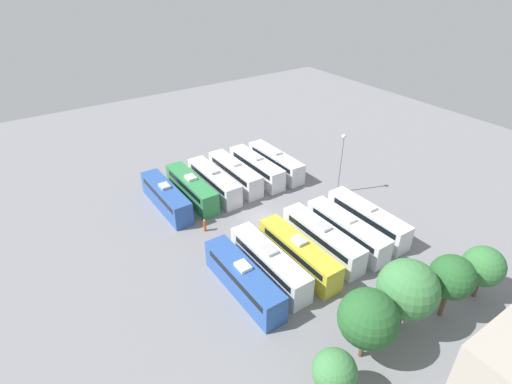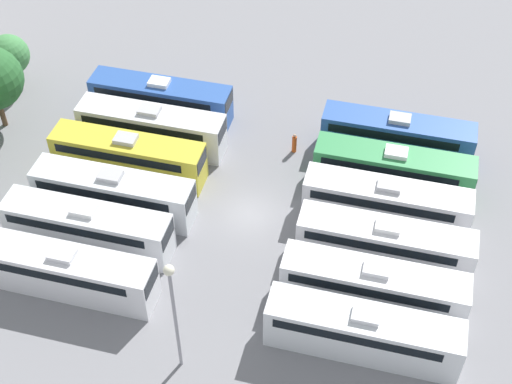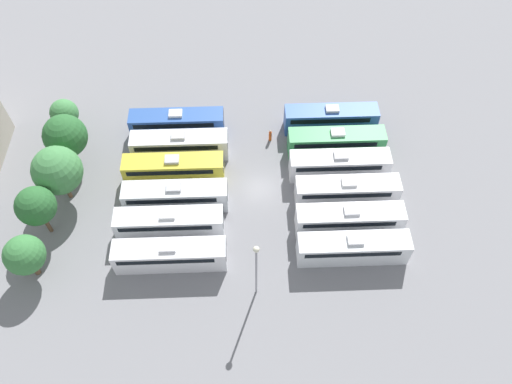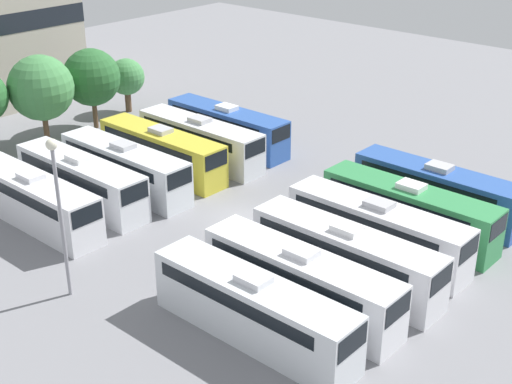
{
  "view_description": "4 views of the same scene",
  "coord_description": "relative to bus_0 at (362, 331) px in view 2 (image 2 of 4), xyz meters",
  "views": [
    {
      "loc": [
        24.76,
        34.98,
        29.82
      ],
      "look_at": [
        -0.21,
        -1.68,
        3.05
      ],
      "focal_mm": 28.0,
      "sensor_mm": 36.0,
      "label": 1
    },
    {
      "loc": [
        -33.72,
        -9.14,
        36.82
      ],
      "look_at": [
        0.59,
        -0.38,
        1.77
      ],
      "focal_mm": 50.0,
      "sensor_mm": 36.0,
      "label": 2
    },
    {
      "loc": [
        -33.7,
        1.55,
        46.72
      ],
      "look_at": [
        -1.49,
        0.38,
        1.47
      ],
      "focal_mm": 35.0,
      "sensor_mm": 36.0,
      "label": 3
    },
    {
      "loc": [
        -30.74,
        -28.54,
        21.26
      ],
      "look_at": [
        -0.6,
        -1.99,
        2.77
      ],
      "focal_mm": 50.0,
      "sensor_mm": 36.0,
      "label": 4
    }
  ],
  "objects": [
    {
      "name": "ground_plane",
      "position": [
        9.08,
        9.27,
        -1.76
      ],
      "size": [
        115.21,
        115.21,
        0.0
      ],
      "primitive_type": "plane",
      "color": "gray"
    },
    {
      "name": "bus_0",
      "position": [
        0.0,
        0.0,
        0.0
      ],
      "size": [
        2.51,
        11.46,
        3.56
      ],
      "color": "silver",
      "rests_on": "ground_plane"
    },
    {
      "name": "bus_1",
      "position": [
        3.5,
        -0.15,
        0.0
      ],
      "size": [
        2.51,
        11.46,
        3.56
      ],
      "color": "white",
      "rests_on": "ground_plane"
    },
    {
      "name": "bus_2",
      "position": [
        7.19,
        -0.4,
        0.0
      ],
      "size": [
        2.51,
        11.46,
        3.56
      ],
      "color": "silver",
      "rests_on": "ground_plane"
    },
    {
      "name": "bus_3",
      "position": [
        10.94,
        -0.04,
        0.0
      ],
      "size": [
        2.51,
        11.46,
        3.56
      ],
      "color": "silver",
      "rests_on": "ground_plane"
    },
    {
      "name": "bus_4",
      "position": [
        14.43,
        -0.13,
        0.0
      ],
      "size": [
        2.51,
        11.46,
        3.56
      ],
      "color": "#338C4C",
      "rests_on": "ground_plane"
    },
    {
      "name": "bus_5",
      "position": [
        18.29,
        0.03,
        0.0
      ],
      "size": [
        2.51,
        11.46,
        3.56
      ],
      "color": "#2D56A8",
      "rests_on": "ground_plane"
    },
    {
      "name": "bus_6",
      "position": [
        -0.12,
        18.72,
        0.0
      ],
      "size": [
        2.51,
        11.46,
        3.56
      ],
      "color": "silver",
      "rests_on": "ground_plane"
    },
    {
      "name": "bus_7",
      "position": [
        3.73,
        19.01,
        0.0
      ],
      "size": [
        2.51,
        11.46,
        3.56
      ],
      "color": "silver",
      "rests_on": "ground_plane"
    },
    {
      "name": "bus_8",
      "position": [
        7.18,
        18.58,
        0.0
      ],
      "size": [
        2.51,
        11.46,
        3.56
      ],
      "color": "silver",
      "rests_on": "ground_plane"
    },
    {
      "name": "bus_9",
      "position": [
        11.05,
        19.0,
        0.0
      ],
      "size": [
        2.51,
        11.46,
        3.56
      ],
      "color": "gold",
      "rests_on": "ground_plane"
    },
    {
      "name": "bus_10",
      "position": [
        14.61,
        18.5,
        0.0
      ],
      "size": [
        2.51,
        11.46,
        3.56
      ],
      "color": "silver",
      "rests_on": "ground_plane"
    },
    {
      "name": "bus_11",
      "position": [
        18.18,
        19.01,
        0.0
      ],
      "size": [
        2.51,
        11.46,
        3.56
      ],
      "color": "#2D56A8",
      "rests_on": "ground_plane"
    },
    {
      "name": "worker_person",
      "position": [
        16.53,
        7.58,
        -0.97
      ],
      "size": [
        0.36,
        0.36,
        1.71
      ],
      "color": "#CC4C19",
      "rests_on": "ground_plane"
    },
    {
      "name": "light_pole",
      "position": [
        -3.66,
        10.04,
        4.22
      ],
      "size": [
        0.6,
        0.6,
        9.01
      ],
      "color": "gray",
      "rests_on": "ground_plane"
    },
    {
      "name": "tree_4",
      "position": [
        18.76,
        32.39,
        1.55
      ],
      "size": [
        3.38,
        3.38,
        5.05
      ],
      "color": "brown",
      "rests_on": "ground_plane"
    }
  ]
}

